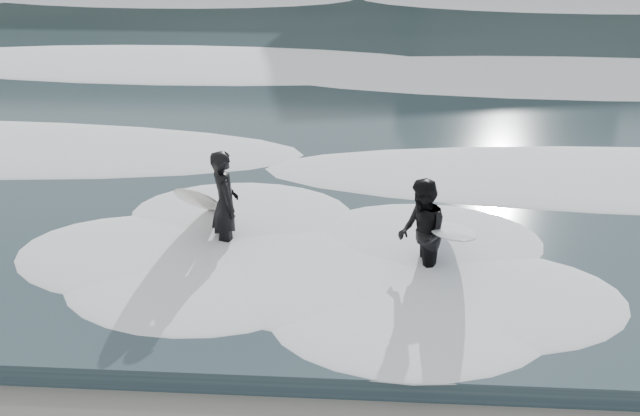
{
  "coord_description": "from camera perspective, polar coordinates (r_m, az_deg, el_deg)",
  "views": [
    {
      "loc": [
        0.88,
        -4.3,
        5.89
      ],
      "look_at": [
        0.22,
        5.99,
        1.0
      ],
      "focal_mm": 45.0,
      "sensor_mm": 36.0,
      "label": 1
    }
  ],
  "objects": [
    {
      "name": "surfer_right",
      "position": [
        11.2,
        7.6,
        -1.83
      ],
      "size": [
        1.11,
        2.15,
        1.61
      ],
      "color": "black",
      "rests_on": "ground"
    },
    {
      "name": "foam_mid",
      "position": [
        21.05,
        1.17,
        10.29
      ],
      "size": [
        60.0,
        4.0,
        0.24
      ],
      "primitive_type": "ellipsoid",
      "color": "white",
      "rests_on": "sea"
    },
    {
      "name": "foam_near",
      "position": [
        14.42,
        -0.11,
        2.98
      ],
      "size": [
        60.0,
        3.2,
        0.2
      ],
      "primitive_type": "ellipsoid",
      "color": "white",
      "rests_on": "sea"
    },
    {
      "name": "surfer_left",
      "position": [
        11.98,
        -7.15,
        0.32
      ],
      "size": [
        1.02,
        1.75,
        1.7
      ],
      "color": "black",
      "rests_on": "ground"
    }
  ]
}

